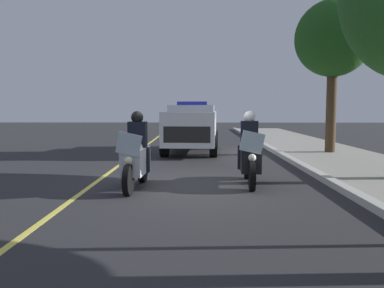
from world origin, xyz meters
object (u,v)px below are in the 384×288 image
police_suv (192,126)px  tree_far_back (333,40)px  police_motorcycle_lead_left (136,157)px  police_motorcycle_lead_right (250,155)px

police_suv → tree_far_back: (0.70, 5.34, 3.29)m
police_suv → police_motorcycle_lead_left: bearing=-9.1°
tree_far_back → police_motorcycle_lead_left: bearing=-45.0°
police_motorcycle_lead_right → police_suv: police_suv is taller
police_motorcycle_lead_left → tree_far_back: tree_far_back is taller
police_motorcycle_lead_left → police_motorcycle_lead_right: size_ratio=1.00×
police_suv → police_motorcycle_lead_right: bearing=12.1°
police_motorcycle_lead_right → tree_far_back: (-6.00, 3.90, 3.66)m
police_motorcycle_lead_left → police_suv: size_ratio=0.43×
police_motorcycle_lead_left → police_motorcycle_lead_right: same height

